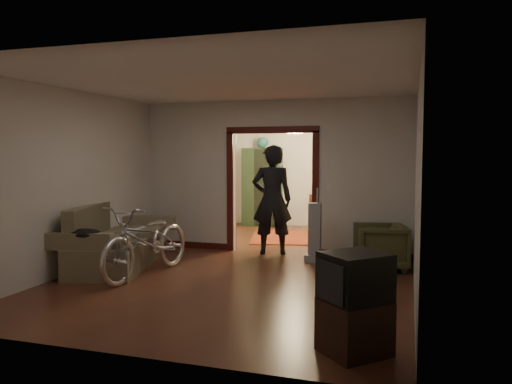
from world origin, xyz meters
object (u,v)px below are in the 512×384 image
at_px(sofa, 117,235).
at_px(desk, 350,216).
at_px(armchair, 380,247).
at_px(locker, 263,187).
at_px(bicycle, 148,240).
at_px(person, 272,200).

xyz_separation_m(sofa, desk, (3.16, 5.03, -0.16)).
relative_size(armchair, locker, 0.40).
bearing_deg(bicycle, sofa, 159.06).
distance_m(person, desk, 3.53).
bearing_deg(locker, person, -76.66).
height_order(sofa, desk, sofa).
height_order(armchair, locker, locker).
distance_m(bicycle, desk, 5.93).
relative_size(sofa, person, 1.11).
xyz_separation_m(bicycle, armchair, (3.30, 1.47, -0.18)).
height_order(bicycle, person, person).
bearing_deg(locker, bicycle, -97.29).
height_order(sofa, person, person).
xyz_separation_m(armchair, locker, (-3.15, 4.11, 0.62)).
xyz_separation_m(person, locker, (-1.20, 3.45, -0.01)).
distance_m(bicycle, armchair, 3.62).
bearing_deg(desk, locker, -166.86).
height_order(sofa, armchair, sofa).
bearing_deg(desk, sofa, -105.34).
bearing_deg(desk, armchair, -60.12).
height_order(armchair, person, person).
bearing_deg(locker, sofa, -105.97).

